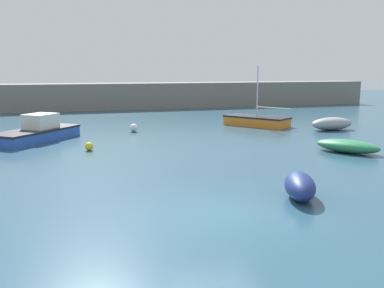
{
  "coord_description": "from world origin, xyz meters",
  "views": [
    {
      "loc": [
        -4.15,
        -11.17,
        4.11
      ],
      "look_at": [
        1.65,
        8.01,
        0.58
      ],
      "focal_mm": 40.0,
      "sensor_mm": 36.0,
      "label": 1
    }
  ],
  "objects_px": {
    "rowboat_blue_near": "(332,124)",
    "sailboat_short_mast": "(257,121)",
    "cabin_cruiser_white": "(37,132)",
    "open_tender_yellow": "(347,146)",
    "mooring_buoy_white": "(134,128)",
    "mooring_buoy_yellow": "(89,146)",
    "fishing_dinghy_green": "(300,186)"
  },
  "relations": [
    {
      "from": "rowboat_blue_near",
      "to": "sailboat_short_mast",
      "type": "bearing_deg",
      "value": -42.54
    },
    {
      "from": "cabin_cruiser_white",
      "to": "sailboat_short_mast",
      "type": "bearing_deg",
      "value": 138.06
    },
    {
      "from": "sailboat_short_mast",
      "to": "open_tender_yellow",
      "type": "relative_size",
      "value": 1.45
    },
    {
      "from": "cabin_cruiser_white",
      "to": "open_tender_yellow",
      "type": "relative_size",
      "value": 1.63
    },
    {
      "from": "mooring_buoy_white",
      "to": "sailboat_short_mast",
      "type": "bearing_deg",
      "value": 2.63
    },
    {
      "from": "mooring_buoy_yellow",
      "to": "open_tender_yellow",
      "type": "bearing_deg",
      "value": -18.85
    },
    {
      "from": "sailboat_short_mast",
      "to": "mooring_buoy_yellow",
      "type": "bearing_deg",
      "value": 82.44
    },
    {
      "from": "rowboat_blue_near",
      "to": "open_tender_yellow",
      "type": "bearing_deg",
      "value": 58.81
    },
    {
      "from": "cabin_cruiser_white",
      "to": "mooring_buoy_yellow",
      "type": "bearing_deg",
      "value": 73.01
    },
    {
      "from": "sailboat_short_mast",
      "to": "open_tender_yellow",
      "type": "distance_m",
      "value": 10.51
    },
    {
      "from": "sailboat_short_mast",
      "to": "cabin_cruiser_white",
      "type": "bearing_deg",
      "value": 64.2
    },
    {
      "from": "sailboat_short_mast",
      "to": "open_tender_yellow",
      "type": "height_order",
      "value": "sailboat_short_mast"
    },
    {
      "from": "cabin_cruiser_white",
      "to": "open_tender_yellow",
      "type": "distance_m",
      "value": 17.06
    },
    {
      "from": "cabin_cruiser_white",
      "to": "mooring_buoy_white",
      "type": "bearing_deg",
      "value": 147.21
    },
    {
      "from": "sailboat_short_mast",
      "to": "mooring_buoy_white",
      "type": "bearing_deg",
      "value": 57.99
    },
    {
      "from": "sailboat_short_mast",
      "to": "cabin_cruiser_white",
      "type": "xyz_separation_m",
      "value": [
        -14.98,
        -2.33,
        0.14
      ]
    },
    {
      "from": "fishing_dinghy_green",
      "to": "open_tender_yellow",
      "type": "xyz_separation_m",
      "value": [
        6.33,
        6.12,
        -0.09
      ]
    },
    {
      "from": "rowboat_blue_near",
      "to": "fishing_dinghy_green",
      "type": "distance_m",
      "value": 16.75
    },
    {
      "from": "cabin_cruiser_white",
      "to": "open_tender_yellow",
      "type": "height_order",
      "value": "cabin_cruiser_white"
    },
    {
      "from": "sailboat_short_mast",
      "to": "cabin_cruiser_white",
      "type": "height_order",
      "value": "sailboat_short_mast"
    },
    {
      "from": "sailboat_short_mast",
      "to": "mooring_buoy_white",
      "type": "relative_size",
      "value": 9.31
    },
    {
      "from": "fishing_dinghy_green",
      "to": "cabin_cruiser_white",
      "type": "distance_m",
      "value": 16.7
    },
    {
      "from": "mooring_buoy_white",
      "to": "mooring_buoy_yellow",
      "type": "xyz_separation_m",
      "value": [
        -3.23,
        -5.88,
        -0.05
      ]
    },
    {
      "from": "rowboat_blue_near",
      "to": "cabin_cruiser_white",
      "type": "distance_m",
      "value": 19.0
    },
    {
      "from": "rowboat_blue_near",
      "to": "cabin_cruiser_white",
      "type": "xyz_separation_m",
      "value": [
        -18.96,
        1.11,
        0.08
      ]
    },
    {
      "from": "sailboat_short_mast",
      "to": "mooring_buoy_yellow",
      "type": "distance_m",
      "value": 13.84
    },
    {
      "from": "cabin_cruiser_white",
      "to": "mooring_buoy_yellow",
      "type": "height_order",
      "value": "cabin_cruiser_white"
    },
    {
      "from": "rowboat_blue_near",
      "to": "open_tender_yellow",
      "type": "relative_size",
      "value": 0.91
    },
    {
      "from": "rowboat_blue_near",
      "to": "mooring_buoy_white",
      "type": "xyz_separation_m",
      "value": [
        -13.08,
        3.02,
        -0.16
      ]
    },
    {
      "from": "rowboat_blue_near",
      "to": "cabin_cruiser_white",
      "type": "bearing_deg",
      "value": -5.05
    },
    {
      "from": "sailboat_short_mast",
      "to": "rowboat_blue_near",
      "type": "bearing_deg",
      "value": -165.48
    },
    {
      "from": "open_tender_yellow",
      "to": "mooring_buoy_yellow",
      "type": "xyz_separation_m",
      "value": [
        -12.31,
        4.2,
        -0.1
      ]
    }
  ]
}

